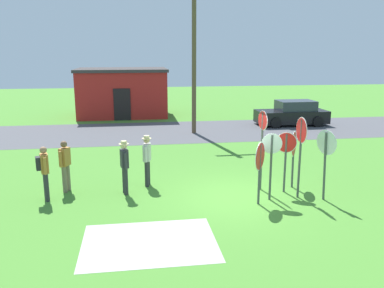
{
  "coord_description": "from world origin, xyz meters",
  "views": [
    {
      "loc": [
        -3.12,
        -11.52,
        4.48
      ],
      "look_at": [
        -1.11,
        2.04,
        1.3
      ],
      "focal_mm": 37.62,
      "sensor_mm": 36.0,
      "label": 1
    }
  ],
  "objects_px": {
    "stop_sign_tallest": "(260,162)",
    "person_near_signs": "(147,158)",
    "stop_sign_far_back": "(286,152)",
    "person_holding_notes": "(44,169)",
    "parked_car_on_street": "(292,114)",
    "stop_sign_rear_right": "(326,153)",
    "utility_pole": "(194,51)",
    "stop_sign_center_cluster": "(262,138)",
    "person_in_teal": "(65,163)",
    "stop_sign_rear_left": "(294,150)",
    "stop_sign_low_front": "(271,156)",
    "person_in_blue": "(125,164)",
    "stop_sign_leaning_right": "(301,143)"
  },
  "relations": [
    {
      "from": "utility_pole",
      "to": "person_in_teal",
      "type": "height_order",
      "value": "utility_pole"
    },
    {
      "from": "person_in_blue",
      "to": "person_holding_notes",
      "type": "bearing_deg",
      "value": -174.33
    },
    {
      "from": "person_near_signs",
      "to": "person_holding_notes",
      "type": "bearing_deg",
      "value": -163.37
    },
    {
      "from": "utility_pole",
      "to": "person_near_signs",
      "type": "relative_size",
      "value": 4.94
    },
    {
      "from": "person_in_teal",
      "to": "stop_sign_rear_right",
      "type": "bearing_deg",
      "value": -13.75
    },
    {
      "from": "person_near_signs",
      "to": "person_holding_notes",
      "type": "relative_size",
      "value": 1.03
    },
    {
      "from": "stop_sign_tallest",
      "to": "person_near_signs",
      "type": "relative_size",
      "value": 1.1
    },
    {
      "from": "stop_sign_rear_left",
      "to": "person_in_teal",
      "type": "distance_m",
      "value": 7.47
    },
    {
      "from": "stop_sign_rear_right",
      "to": "stop_sign_far_back",
      "type": "bearing_deg",
      "value": 137.09
    },
    {
      "from": "stop_sign_far_back",
      "to": "person_in_teal",
      "type": "bearing_deg",
      "value": 171.21
    },
    {
      "from": "parked_car_on_street",
      "to": "stop_sign_rear_right",
      "type": "distance_m",
      "value": 13.1
    },
    {
      "from": "stop_sign_rear_right",
      "to": "person_near_signs",
      "type": "xyz_separation_m",
      "value": [
        -5.28,
        2.15,
        -0.51
      ]
    },
    {
      "from": "utility_pole",
      "to": "stop_sign_far_back",
      "type": "xyz_separation_m",
      "value": [
        1.44,
        -9.99,
        -3.14
      ]
    },
    {
      "from": "stop_sign_rear_right",
      "to": "stop_sign_rear_left",
      "type": "height_order",
      "value": "stop_sign_rear_right"
    },
    {
      "from": "stop_sign_far_back",
      "to": "person_holding_notes",
      "type": "distance_m",
      "value": 7.52
    },
    {
      "from": "stop_sign_rear_left",
      "to": "stop_sign_far_back",
      "type": "bearing_deg",
      "value": -136.7
    },
    {
      "from": "stop_sign_low_front",
      "to": "stop_sign_rear_right",
      "type": "height_order",
      "value": "stop_sign_rear_right"
    },
    {
      "from": "utility_pole",
      "to": "stop_sign_rear_left",
      "type": "xyz_separation_m",
      "value": [
        1.87,
        -9.58,
        -3.18
      ]
    },
    {
      "from": "stop_sign_tallest",
      "to": "person_in_teal",
      "type": "distance_m",
      "value": 6.19
    },
    {
      "from": "stop_sign_rear_left",
      "to": "person_near_signs",
      "type": "distance_m",
      "value": 4.89
    },
    {
      "from": "stop_sign_center_cluster",
      "to": "person_in_teal",
      "type": "distance_m",
      "value": 6.4
    },
    {
      "from": "person_in_blue",
      "to": "person_near_signs",
      "type": "bearing_deg",
      "value": 43.5
    },
    {
      "from": "stop_sign_rear_left",
      "to": "stop_sign_center_cluster",
      "type": "distance_m",
      "value": 1.2
    },
    {
      "from": "stop_sign_center_cluster",
      "to": "utility_pole",
      "type": "bearing_deg",
      "value": 94.5
    },
    {
      "from": "stop_sign_center_cluster",
      "to": "person_holding_notes",
      "type": "height_order",
      "value": "stop_sign_center_cluster"
    },
    {
      "from": "parked_car_on_street",
      "to": "stop_sign_tallest",
      "type": "relative_size",
      "value": 2.26
    },
    {
      "from": "person_holding_notes",
      "to": "person_in_teal",
      "type": "bearing_deg",
      "value": 55.25
    },
    {
      "from": "person_holding_notes",
      "to": "utility_pole",
      "type": "bearing_deg",
      "value": 57.83
    },
    {
      "from": "parked_car_on_street",
      "to": "stop_sign_far_back",
      "type": "bearing_deg",
      "value": -113.17
    },
    {
      "from": "stop_sign_far_back",
      "to": "stop_sign_tallest",
      "type": "bearing_deg",
      "value": -141.48
    },
    {
      "from": "stop_sign_far_back",
      "to": "person_in_blue",
      "type": "distance_m",
      "value": 5.14
    },
    {
      "from": "stop_sign_leaning_right",
      "to": "person_near_signs",
      "type": "xyz_separation_m",
      "value": [
        -4.61,
        1.83,
        -0.77
      ]
    },
    {
      "from": "stop_sign_rear_left",
      "to": "person_holding_notes",
      "type": "height_order",
      "value": "stop_sign_rear_left"
    },
    {
      "from": "parked_car_on_street",
      "to": "stop_sign_tallest",
      "type": "distance_m",
      "value": 13.92
    },
    {
      "from": "stop_sign_rear_right",
      "to": "person_near_signs",
      "type": "relative_size",
      "value": 1.26
    },
    {
      "from": "stop_sign_leaning_right",
      "to": "stop_sign_tallest",
      "type": "distance_m",
      "value": 1.51
    },
    {
      "from": "person_in_teal",
      "to": "person_holding_notes",
      "type": "xyz_separation_m",
      "value": [
        -0.5,
        -0.73,
        0.03
      ]
    },
    {
      "from": "stop_sign_tallest",
      "to": "stop_sign_far_back",
      "type": "bearing_deg",
      "value": 38.52
    },
    {
      "from": "parked_car_on_street",
      "to": "stop_sign_tallest",
      "type": "height_order",
      "value": "stop_sign_tallest"
    },
    {
      "from": "stop_sign_low_front",
      "to": "person_holding_notes",
      "type": "bearing_deg",
      "value": 172.09
    },
    {
      "from": "person_in_teal",
      "to": "person_in_blue",
      "type": "xyz_separation_m",
      "value": [
        1.9,
        -0.49,
        0.03
      ]
    },
    {
      "from": "stop_sign_leaning_right",
      "to": "person_holding_notes",
      "type": "distance_m",
      "value": 7.83
    },
    {
      "from": "stop_sign_tallest",
      "to": "person_near_signs",
      "type": "distance_m",
      "value": 3.91
    },
    {
      "from": "stop_sign_rear_right",
      "to": "person_in_teal",
      "type": "relative_size",
      "value": 1.3
    },
    {
      "from": "person_near_signs",
      "to": "stop_sign_rear_left",
      "type": "bearing_deg",
      "value": -10.42
    },
    {
      "from": "parked_car_on_street",
      "to": "stop_sign_center_cluster",
      "type": "distance_m",
      "value": 12.6
    },
    {
      "from": "utility_pole",
      "to": "stop_sign_rear_left",
      "type": "bearing_deg",
      "value": -78.94
    },
    {
      "from": "stop_sign_low_front",
      "to": "stop_sign_rear_right",
      "type": "bearing_deg",
      "value": -9.27
    },
    {
      "from": "person_in_teal",
      "to": "person_in_blue",
      "type": "distance_m",
      "value": 1.96
    },
    {
      "from": "person_near_signs",
      "to": "stop_sign_center_cluster",
      "type": "bearing_deg",
      "value": -14.07
    }
  ]
}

